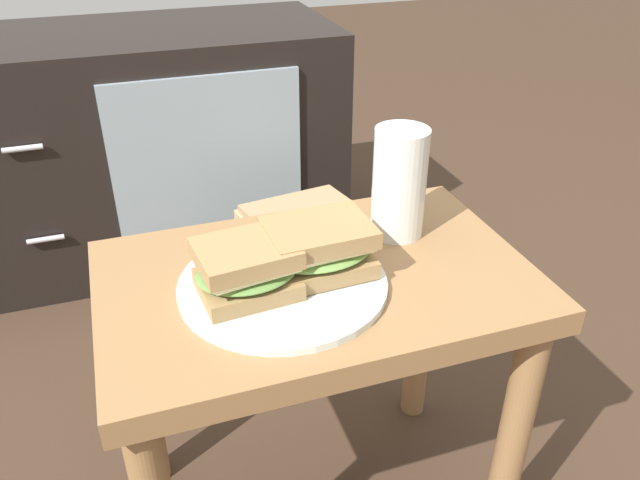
% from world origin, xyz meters
% --- Properties ---
extents(side_table, '(0.56, 0.36, 0.46)m').
position_xyz_m(side_table, '(0.00, 0.00, 0.37)').
color(side_table, olive).
rests_on(side_table, ground).
extents(tv_cabinet, '(0.96, 0.46, 0.58)m').
position_xyz_m(tv_cabinet, '(-0.14, 0.95, 0.29)').
color(tv_cabinet, black).
rests_on(tv_cabinet, ground).
extents(plate, '(0.26, 0.26, 0.01)m').
position_xyz_m(plate, '(-0.05, -0.02, 0.47)').
color(plate, silver).
rests_on(plate, side_table).
extents(sandwich_front, '(0.13, 0.11, 0.07)m').
position_xyz_m(sandwich_front, '(-0.10, -0.02, 0.50)').
color(sandwich_front, '#9E7A4C').
rests_on(sandwich_front, plate).
extents(sandwich_back, '(0.14, 0.11, 0.07)m').
position_xyz_m(sandwich_back, '(-0.00, -0.01, 0.50)').
color(sandwich_back, '#9E7A4C').
rests_on(sandwich_back, plate).
extents(beer_glass, '(0.08, 0.08, 0.16)m').
position_xyz_m(beer_glass, '(0.14, 0.07, 0.54)').
color(beer_glass, silver).
rests_on(beer_glass, side_table).
extents(paper_bag, '(0.25, 0.17, 0.30)m').
position_xyz_m(paper_bag, '(0.12, 0.49, 0.15)').
color(paper_bag, tan).
rests_on(paper_bag, ground).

